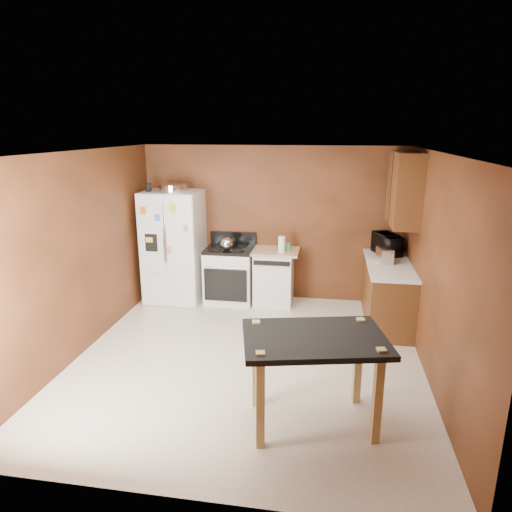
% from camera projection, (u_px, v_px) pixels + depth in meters
% --- Properties ---
extents(floor, '(4.50, 4.50, 0.00)m').
position_uv_depth(floor, '(248.00, 359.00, 5.63)').
color(floor, white).
rests_on(floor, ground).
extents(ceiling, '(4.50, 4.50, 0.00)m').
position_uv_depth(ceiling, '(246.00, 152.00, 4.96)').
color(ceiling, white).
rests_on(ceiling, ground).
extents(wall_back, '(4.20, 0.00, 4.20)m').
position_uv_depth(wall_back, '(272.00, 224.00, 7.43)').
color(wall_back, brown).
rests_on(wall_back, ground).
extents(wall_front, '(4.20, 0.00, 4.20)m').
position_uv_depth(wall_front, '(189.00, 353.00, 3.16)').
color(wall_front, brown).
rests_on(wall_front, ground).
extents(wall_left, '(0.00, 4.50, 4.50)m').
position_uv_depth(wall_left, '(80.00, 255.00, 5.62)').
color(wall_left, brown).
rests_on(wall_left, ground).
extents(wall_right, '(0.00, 4.50, 4.50)m').
position_uv_depth(wall_right, '(436.00, 271.00, 4.97)').
color(wall_right, brown).
rests_on(wall_right, ground).
extents(roasting_pan, '(0.44, 0.44, 0.11)m').
position_uv_depth(roasting_pan, '(173.00, 188.00, 7.14)').
color(roasting_pan, silver).
rests_on(roasting_pan, refrigerator).
extents(pen_cup, '(0.09, 0.09, 0.13)m').
position_uv_depth(pen_cup, '(148.00, 187.00, 7.11)').
color(pen_cup, black).
rests_on(pen_cup, refrigerator).
extents(kettle, '(0.21, 0.21, 0.21)m').
position_uv_depth(kettle, '(227.00, 244.00, 7.15)').
color(kettle, silver).
rests_on(kettle, gas_range).
extents(paper_towel, '(0.11, 0.11, 0.25)m').
position_uv_depth(paper_towel, '(282.00, 244.00, 7.08)').
color(paper_towel, white).
rests_on(paper_towel, dishwasher).
extents(green_canister, '(0.13, 0.13, 0.11)m').
position_uv_depth(green_canister, '(288.00, 247.00, 7.21)').
color(green_canister, '#45B56D').
rests_on(green_canister, dishwasher).
extents(toaster, '(0.23, 0.32, 0.21)m').
position_uv_depth(toaster, '(385.00, 255.00, 6.50)').
color(toaster, silver).
rests_on(toaster, right_cabinets).
extents(microwave, '(0.52, 0.61, 0.28)m').
position_uv_depth(microwave, '(387.00, 245.00, 6.94)').
color(microwave, black).
rests_on(microwave, right_cabinets).
extents(refrigerator, '(0.90, 0.80, 1.80)m').
position_uv_depth(refrigerator, '(174.00, 247.00, 7.40)').
color(refrigerator, white).
rests_on(refrigerator, ground).
extents(gas_range, '(0.76, 0.68, 1.10)m').
position_uv_depth(gas_range, '(230.00, 274.00, 7.44)').
color(gas_range, white).
rests_on(gas_range, ground).
extents(dishwasher, '(0.78, 0.63, 0.89)m').
position_uv_depth(dishwasher, '(274.00, 276.00, 7.35)').
color(dishwasher, white).
rests_on(dishwasher, ground).
extents(right_cabinets, '(0.63, 1.58, 2.45)m').
position_uv_depth(right_cabinets, '(392.00, 262.00, 6.51)').
color(right_cabinets, brown).
rests_on(right_cabinets, ground).
extents(island, '(1.46, 1.13, 0.93)m').
position_uv_depth(island, '(314.00, 349.00, 4.22)').
color(island, black).
rests_on(island, ground).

